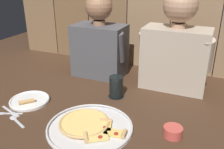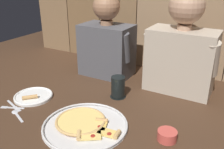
# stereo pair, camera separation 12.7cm
# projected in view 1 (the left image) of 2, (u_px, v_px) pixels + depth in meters

# --- Properties ---
(ground_plane) EXTENTS (3.20, 3.20, 0.00)m
(ground_plane) POSITION_uv_depth(u_px,v_px,m) (105.00, 114.00, 1.26)
(ground_plane) COLOR #422B1C
(pizza_tray) EXTENTS (0.40, 0.40, 0.03)m
(pizza_tray) POSITION_uv_depth(u_px,v_px,m) (89.00, 126.00, 1.15)
(pizza_tray) COLOR silver
(pizza_tray) RESTS_ON ground
(dinner_plate) EXTENTS (0.22, 0.22, 0.03)m
(dinner_plate) POSITION_uv_depth(u_px,v_px,m) (30.00, 100.00, 1.37)
(dinner_plate) COLOR white
(dinner_plate) RESTS_ON ground
(drinking_glass) EXTENTS (0.09, 0.09, 0.12)m
(drinking_glass) POSITION_uv_depth(u_px,v_px,m) (116.00, 87.00, 1.41)
(drinking_glass) COLOR black
(drinking_glass) RESTS_ON ground
(dipping_bowl) EXTENTS (0.08, 0.08, 0.04)m
(dipping_bowl) POSITION_uv_depth(u_px,v_px,m) (173.00, 131.00, 1.08)
(dipping_bowl) COLOR #CC4C42
(dipping_bowl) RESTS_ON ground
(table_fork) EXTENTS (0.13, 0.07, 0.01)m
(table_fork) POSITION_uv_depth(u_px,v_px,m) (8.00, 113.00, 1.26)
(table_fork) COLOR silver
(table_fork) RESTS_ON ground
(table_knife) EXTENTS (0.15, 0.06, 0.01)m
(table_knife) POSITION_uv_depth(u_px,v_px,m) (10.00, 111.00, 1.28)
(table_knife) COLOR silver
(table_knife) RESTS_ON ground
(table_spoon) EXTENTS (0.14, 0.07, 0.01)m
(table_spoon) POSITION_uv_depth(u_px,v_px,m) (15.00, 119.00, 1.21)
(table_spoon) COLOR silver
(table_spoon) RESTS_ON ground
(diner_left) EXTENTS (0.38, 0.22, 0.56)m
(diner_left) POSITION_uv_depth(u_px,v_px,m) (100.00, 39.00, 1.64)
(diner_left) COLOR #4C4C51
(diner_left) RESTS_ON ground
(diner_right) EXTENTS (0.42, 0.21, 0.60)m
(diner_right) POSITION_uv_depth(u_px,v_px,m) (176.00, 43.00, 1.45)
(diner_right) COLOR #B2A38E
(diner_right) RESTS_ON ground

